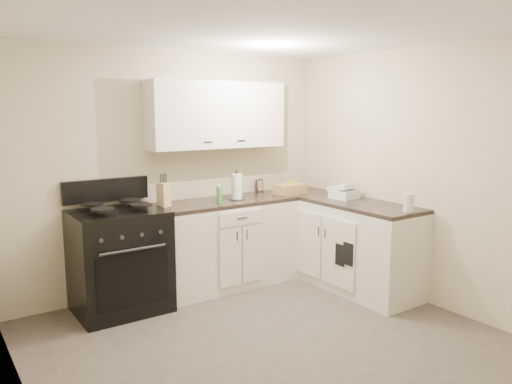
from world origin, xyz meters
TOP-DOWN VIEW (x-y plane):
  - floor at (0.00, 0.00)m, footprint 3.60×3.60m
  - ceiling at (0.00, 0.00)m, footprint 3.60×3.60m
  - wall_back at (0.00, 1.80)m, footprint 3.60×0.00m
  - wall_right at (1.80, 0.00)m, footprint 0.00×3.60m
  - wall_left at (-1.80, 0.00)m, footprint 0.00×3.60m
  - wall_front at (0.00, -1.80)m, footprint 3.60×0.00m
  - base_cabinets_back at (0.43, 1.50)m, footprint 1.55×0.60m
  - base_cabinets_right at (1.50, 0.85)m, footprint 0.60×1.90m
  - countertop_back at (0.43, 1.50)m, footprint 1.55×0.60m
  - countertop_right at (1.50, 0.85)m, footprint 0.60×1.90m
  - upper_cabinets at (0.43, 1.65)m, footprint 1.55×0.30m
  - stove at (-0.77, 1.48)m, footprint 0.84×0.72m
  - knife_block at (-0.27, 1.53)m, footprint 0.14×0.13m
  - paper_towel at (0.54, 1.46)m, footprint 0.12×0.12m
  - soap_bottle at (0.29, 1.40)m, footprint 0.07×0.07m
  - picture_frame at (1.05, 1.75)m, footprint 0.12×0.07m
  - wicker_basket at (1.25, 1.44)m, footprint 0.34×0.23m
  - countertop_grill at (1.55, 0.86)m, footprint 0.29×0.28m
  - glass_jar at (1.55, 0.00)m, footprint 0.10×0.10m
  - oven_mitt_near at (1.18, 0.41)m, footprint 0.02×0.13m
  - oven_mitt_far at (1.18, 0.52)m, footprint 0.02×0.13m

SIDE VIEW (x-z plane):
  - floor at x=0.00m, z-range 0.00..0.00m
  - oven_mitt_far at x=1.18m, z-range 0.34..0.56m
  - base_cabinets_back at x=0.43m, z-range 0.00..0.90m
  - base_cabinets_right at x=1.50m, z-range 0.00..0.90m
  - stove at x=-0.77m, z-range -0.05..0.97m
  - oven_mitt_near at x=1.18m, z-range 0.37..0.60m
  - countertop_back at x=0.43m, z-range 0.90..0.94m
  - countertop_right at x=1.50m, z-range 0.90..0.94m
  - countertop_grill at x=1.55m, z-range 0.94..1.03m
  - wicker_basket at x=1.25m, z-range 0.94..1.05m
  - picture_frame at x=1.05m, z-range 0.94..1.09m
  - soap_bottle at x=0.29m, z-range 0.94..1.11m
  - glass_jar at x=1.55m, z-range 0.94..1.11m
  - knife_block at x=-0.27m, z-range 0.94..1.18m
  - paper_towel at x=0.54m, z-range 0.94..1.22m
  - wall_back at x=0.00m, z-range -0.55..3.05m
  - wall_right at x=1.80m, z-range -0.55..3.05m
  - wall_left at x=-1.80m, z-range -0.55..3.05m
  - wall_front at x=0.00m, z-range -0.55..3.05m
  - upper_cabinets at x=0.43m, z-range 1.49..2.19m
  - ceiling at x=0.00m, z-range 2.50..2.50m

